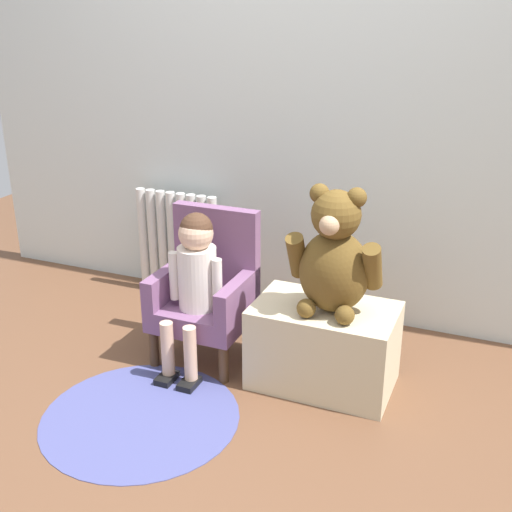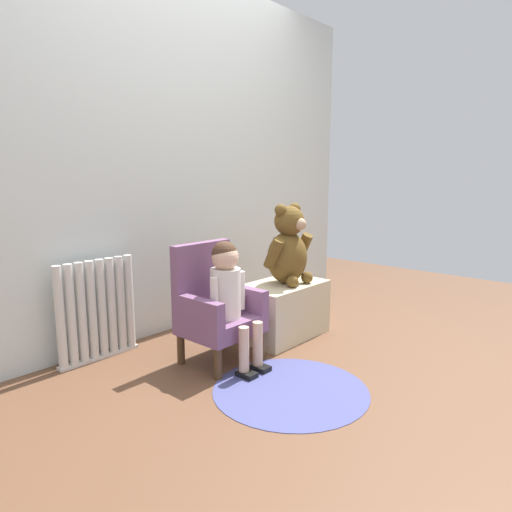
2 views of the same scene
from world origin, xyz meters
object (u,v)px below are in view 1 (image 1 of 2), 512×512
Objects in this scene: radiator at (178,245)px; child_figure at (195,270)px; child_armchair at (207,290)px; large_teddy_bear at (334,258)px; low_bench at (324,346)px; floor_rug at (141,417)px.

radiator is 0.79m from child_figure.
large_teddy_bear is at bearing -5.84° from child_armchair.
low_bench is 0.80m from floor_rug.
large_teddy_bear is (0.60, -0.06, 0.27)m from child_armchair.
radiator is at bearing 125.18° from child_figure.
low_bench is 0.41m from large_teddy_bear.
radiator is 1.23m from large_teddy_bear.
large_teddy_bear is at bearing -29.09° from radiator.
child_armchair is at bearing 175.56° from low_bench.
large_teddy_bear is 0.99m from floor_rug.
child_figure is 0.62m from large_teddy_bear.
child_figure reaches higher than floor_rug.
large_teddy_bear reaches higher than radiator.
low_bench is 0.75× the size of floor_rug.
low_bench reaches higher than floor_rug.
child_figure is at bearing -54.82° from radiator.
radiator reaches higher than floor_rug.
child_armchair is at bearing -49.50° from radiator.
low_bench is (0.57, -0.04, -0.14)m from child_armchair.
child_armchair is at bearing 90.00° from child_figure.
child_armchair is 0.59m from low_bench.
child_figure reaches higher than child_armchair.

